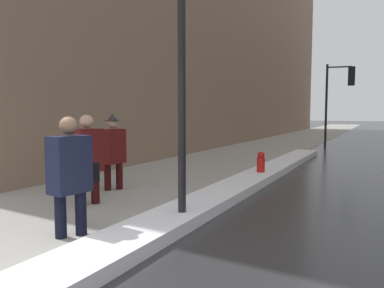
{
  "coord_description": "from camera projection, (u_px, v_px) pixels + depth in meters",
  "views": [
    {
      "loc": [
        3.03,
        -2.63,
        1.67
      ],
      "look_at": [
        -0.4,
        4.0,
        1.05
      ],
      "focal_mm": 35.0,
      "sensor_mm": 36.0,
      "label": 1
    }
  ],
  "objects": [
    {
      "name": "ground_plane",
      "position": [
        48.0,
        276.0,
        3.85
      ],
      "size": [
        160.0,
        160.0,
        0.0
      ],
      "primitive_type": "plane",
      "color": "#2D2D30"
    },
    {
      "name": "sidewalk_slab",
      "position": [
        267.0,
        147.0,
        18.05
      ],
      "size": [
        4.0,
        80.0,
        0.01
      ],
      "color": "#9E9B93",
      "rests_on": "ground"
    },
    {
      "name": "snow_bank_curb",
      "position": [
        252.0,
        179.0,
        8.97
      ],
      "size": [
        0.81,
        14.05,
        0.18
      ],
      "color": "white",
      "rests_on": "ground"
    },
    {
      "name": "lamp_post",
      "position": [
        182.0,
        54.0,
        5.47
      ],
      "size": [
        0.28,
        0.28,
        4.15
      ],
      "color": "black",
      "rests_on": "ground"
    },
    {
      "name": "traffic_light_near",
      "position": [
        341.0,
        87.0,
        18.04
      ],
      "size": [
        1.3,
        0.45,
        4.02
      ],
      "rotation": [
        0.0,
        0.0,
        0.16
      ],
      "color": "black",
      "rests_on": "ground"
    },
    {
      "name": "pedestrian_trailing",
      "position": [
        70.0,
        171.0,
        4.99
      ],
      "size": [
        0.37,
        0.76,
        1.62
      ],
      "rotation": [
        0.0,
        0.0,
        -1.7
      ],
      "color": "black",
      "rests_on": "ground"
    },
    {
      "name": "pedestrian_in_glasses",
      "position": [
        87.0,
        155.0,
        6.73
      ],
      "size": [
        0.38,
        0.57,
        1.64
      ],
      "rotation": [
        0.0,
        0.0,
        -1.7
      ],
      "color": "#340C0C",
      "rests_on": "ground"
    },
    {
      "name": "pedestrian_in_fedora",
      "position": [
        113.0,
        149.0,
        8.03
      ],
      "size": [
        0.36,
        0.54,
        1.65
      ],
      "rotation": [
        0.0,
        0.0,
        -1.7
      ],
      "color": "#340C0C",
      "rests_on": "ground"
    },
    {
      "name": "fire_hydrant",
      "position": [
        261.0,
        165.0,
        9.45
      ],
      "size": [
        0.2,
        0.2,
        0.7
      ],
      "color": "red",
      "rests_on": "ground"
    }
  ]
}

